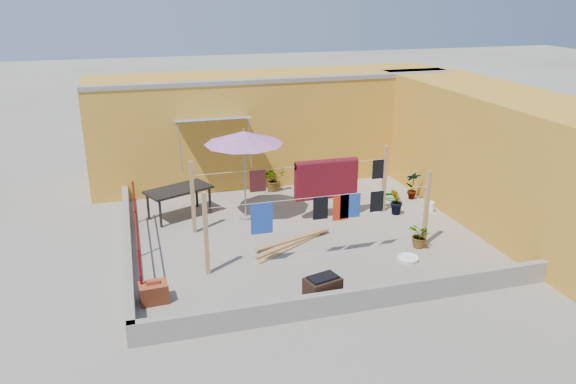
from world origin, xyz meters
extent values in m
plane|color=#9E998E|center=(0.00, 0.00, 0.00)|extent=(80.00, 80.00, 0.00)
cube|color=gold|center=(0.50, 4.70, 1.60)|extent=(11.00, 2.40, 3.20)
cube|color=gray|center=(0.50, 3.65, 3.15)|extent=(11.00, 0.35, 0.12)
cube|color=#2D51B2|center=(-1.60, 3.15, 2.25)|extent=(2.00, 0.79, 0.22)
cylinder|color=gray|center=(-2.55, 2.78, 1.60)|extent=(0.03, 0.30, 1.28)
cylinder|color=gray|center=(-0.65, 2.78, 1.60)|extent=(0.03, 0.30, 1.28)
cube|color=gold|center=(5.20, 0.00, 1.60)|extent=(2.40, 9.00, 3.20)
cube|color=gray|center=(0.00, -3.58, 0.22)|extent=(8.30, 0.16, 0.44)
cube|color=gray|center=(-4.08, 0.00, 0.22)|extent=(0.16, 7.30, 0.44)
cylinder|color=maroon|center=(-3.85, -2.20, 0.55)|extent=(0.05, 0.05, 1.10)
cylinder|color=maroon|center=(-3.85, -0.20, 0.55)|extent=(0.05, 0.05, 1.10)
cylinder|color=maroon|center=(-3.85, 1.80, 0.55)|extent=(0.05, 0.05, 1.10)
cylinder|color=maroon|center=(-3.85, -0.20, 1.05)|extent=(0.04, 4.20, 0.04)
cylinder|color=maroon|center=(-3.85, -0.20, 0.60)|extent=(0.04, 4.20, 0.04)
cube|color=tan|center=(-2.50, -1.40, 0.90)|extent=(0.09, 0.09, 1.80)
cube|color=tan|center=(2.50, -1.40, 0.90)|extent=(0.09, 0.09, 1.80)
cube|color=tan|center=(2.50, 0.80, 0.90)|extent=(0.09, 0.09, 1.80)
cube|color=tan|center=(-2.50, 0.80, 0.90)|extent=(0.09, 0.09, 1.80)
cylinder|color=silver|center=(0.00, -1.40, 1.45)|extent=(5.00, 0.01, 0.01)
cylinder|color=silver|center=(0.00, 0.80, 1.45)|extent=(5.00, 0.01, 0.01)
cube|color=#530D17|center=(0.88, 0.80, 1.03)|extent=(1.64, 0.22, 0.94)
cube|color=black|center=(2.30, 0.80, 1.19)|extent=(0.31, 0.02, 0.52)
cube|color=maroon|center=(-0.90, 0.80, 1.17)|extent=(0.41, 0.02, 0.56)
cube|color=#1E41A4|center=(-1.33, -1.40, 1.11)|extent=(0.47, 0.02, 0.69)
cube|color=black|center=(-0.04, -1.40, 1.19)|extent=(0.33, 0.02, 0.51)
cube|color=red|center=(0.42, -1.40, 1.16)|extent=(0.36, 0.02, 0.58)
cube|color=#1E41A4|center=(0.63, -1.40, 1.17)|extent=(0.47, 0.02, 0.55)
cube|color=black|center=(1.26, -1.40, 1.21)|extent=(0.31, 0.02, 0.48)
cylinder|color=gray|center=(-1.11, 1.33, 0.03)|extent=(0.35, 0.35, 0.06)
cylinder|color=gray|center=(-1.11, 1.33, 1.13)|extent=(0.04, 0.04, 2.26)
cone|color=#D070B4|center=(-1.11, 1.33, 2.15)|extent=(2.25, 2.25, 0.32)
cylinder|color=gray|center=(-1.11, 1.33, 2.32)|extent=(0.04, 0.04, 0.10)
cube|color=black|center=(-2.74, 1.92, 0.74)|extent=(1.84, 1.42, 0.06)
cube|color=black|center=(-3.26, 1.33, 0.36)|extent=(0.06, 0.06, 0.72)
cube|color=black|center=(-3.53, 1.93, 0.36)|extent=(0.06, 0.06, 0.72)
cube|color=black|center=(-1.95, 1.92, 0.36)|extent=(0.06, 0.06, 0.72)
cube|color=black|center=(-2.21, 2.52, 0.36)|extent=(0.06, 0.06, 0.72)
cube|color=#A84926|center=(-3.64, -2.25, 0.19)|extent=(0.55, 0.41, 0.38)
cube|color=#9E4125|center=(-3.64, -2.25, 0.42)|extent=(0.24, 0.13, 0.08)
cube|color=tan|center=(-0.54, -0.72, 0.02)|extent=(1.81, 1.21, 0.04)
cube|color=tan|center=(-0.46, -0.60, 0.07)|extent=(1.88, 1.06, 0.04)
cube|color=tan|center=(-0.38, -0.48, 0.11)|extent=(1.98, 0.81, 0.04)
cube|color=black|center=(-0.61, -3.20, 0.27)|extent=(0.73, 0.58, 0.54)
cube|color=black|center=(-0.61, -3.20, 0.56)|extent=(0.60, 0.45, 0.04)
cylinder|color=white|center=(1.80, -2.00, 0.03)|extent=(0.44, 0.44, 0.06)
torus|color=white|center=(1.80, -2.00, 0.06)|extent=(0.47, 0.47, 0.05)
cylinder|color=white|center=(3.70, 0.41, 0.14)|extent=(0.20, 0.20, 0.27)
cylinder|color=white|center=(3.70, 0.41, 0.29)|extent=(0.05, 0.05, 0.05)
cylinder|color=white|center=(2.33, 0.85, 0.16)|extent=(0.24, 0.24, 0.32)
cylinder|color=white|center=(2.33, 0.85, 0.34)|extent=(0.06, 0.06, 0.05)
torus|color=#186C1A|center=(3.15, 1.67, 0.02)|extent=(0.53, 0.53, 0.04)
torus|color=#186C1A|center=(3.15, 1.67, 0.06)|extent=(0.45, 0.45, 0.04)
imported|color=#215017|center=(0.12, 3.20, 0.36)|extent=(0.69, 0.61, 0.72)
imported|color=#215017|center=(2.27, 3.01, 0.36)|extent=(0.52, 0.52, 0.72)
imported|color=#215017|center=(3.70, 1.44, 0.41)|extent=(0.46, 0.34, 0.82)
imported|color=#215017|center=(2.73, 0.48, 0.36)|extent=(0.45, 0.49, 0.73)
imported|color=#215017|center=(2.35, -1.50, 0.29)|extent=(0.56, 0.61, 0.59)
camera|label=1|loc=(-3.78, -11.88, 5.56)|focal=35.00mm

